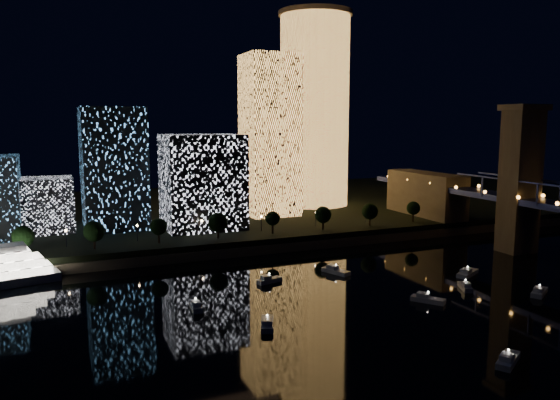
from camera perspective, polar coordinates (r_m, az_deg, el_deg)
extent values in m
plane|color=black|center=(127.28, 19.06, -12.65)|extent=(520.00, 520.00, 0.00)
cube|color=black|center=(264.04, -4.59, -0.96)|extent=(420.00, 160.00, 5.00)
cube|color=#6B5E4C|center=(192.90, 2.66, -4.65)|extent=(420.00, 6.00, 3.00)
cylinder|color=#EFA44C|center=(259.60, 3.63, 9.13)|extent=(32.00, 32.00, 87.37)
cylinder|color=#6B5E4C|center=(264.17, 3.72, 18.86)|extent=(34.00, 34.00, 2.00)
cube|color=#EFA44C|center=(231.33, -1.07, 6.75)|extent=(21.08, 21.08, 67.06)
cube|color=white|center=(204.18, -8.11, 1.93)|extent=(28.21, 23.87, 34.72)
cube|color=#529BDF|center=(213.49, -17.04, 3.26)|extent=(22.32, 29.01, 44.63)
cube|color=white|center=(213.21, -23.33, -0.47)|extent=(19.44, 17.67, 19.44)
cube|color=#6B5E4C|center=(201.64, 23.77, 1.71)|extent=(11.00, 9.00, 48.00)
cube|color=#6B5E4C|center=(200.68, 24.19, 8.81)|extent=(13.00, 11.00, 2.00)
cube|color=#6B5E4C|center=(240.03, 14.96, 0.04)|extent=(12.00, 40.00, 23.00)
cube|color=navy|center=(188.86, 25.74, 0.43)|extent=(0.50, 0.50, 7.00)
cube|color=navy|center=(205.41, 20.76, 1.27)|extent=(0.50, 0.50, 7.00)
sphere|color=#FC9B37|center=(194.73, 23.64, 0.26)|extent=(1.20, 1.20, 1.20)
sphere|color=#FC9B37|center=(227.83, 15.47, 1.71)|extent=(1.20, 1.20, 1.20)
cube|color=silver|center=(167.60, -26.48, -4.52)|extent=(9.15, 7.56, 1.83)
cube|color=silver|center=(157.87, 25.47, -8.70)|extent=(8.57, 6.73, 1.20)
cube|color=silver|center=(156.37, 25.41, -8.44)|extent=(3.66, 3.41, 1.00)
sphere|color=white|center=(157.32, 25.51, -8.00)|extent=(0.36, 0.36, 0.36)
cube|color=silver|center=(169.10, 19.00, -7.25)|extent=(9.92, 7.21, 1.20)
cube|color=silver|center=(167.51, 18.85, -7.00)|extent=(4.14, 3.78, 1.00)
sphere|color=white|center=(168.59, 19.04, -6.60)|extent=(0.36, 0.36, 0.36)
cube|color=silver|center=(162.84, 5.86, -7.43)|extent=(5.91, 9.31, 1.20)
cube|color=silver|center=(163.37, 5.51, -6.97)|extent=(3.29, 3.74, 1.00)
sphere|color=white|center=(162.31, 5.87, -6.75)|extent=(0.36, 0.36, 0.36)
cube|color=silver|center=(113.15, 22.72, -15.19)|extent=(8.39, 6.64, 1.20)
cube|color=silver|center=(111.61, 22.61, -14.90)|extent=(3.59, 3.36, 1.00)
sphere|color=white|center=(112.39, 22.78, -14.25)|extent=(0.36, 0.36, 0.36)
cube|color=silver|center=(133.86, -8.81, -10.97)|extent=(2.78, 7.10, 1.20)
cube|color=silver|center=(132.53, -8.74, -10.66)|extent=(2.00, 2.57, 1.00)
sphere|color=white|center=(133.23, -8.83, -10.15)|extent=(0.36, 0.36, 0.36)
cube|color=silver|center=(121.80, -1.34, -12.84)|extent=(5.64, 8.83, 1.20)
cube|color=silver|center=(120.23, -1.35, -12.56)|extent=(3.13, 3.56, 1.00)
sphere|color=white|center=(121.10, -1.34, -11.95)|extent=(0.36, 0.36, 0.36)
cube|color=silver|center=(142.01, 15.20, -10.03)|extent=(7.06, 8.18, 1.20)
cube|color=silver|center=(141.98, 14.73, -9.55)|extent=(3.45, 3.60, 1.00)
sphere|color=white|center=(141.41, 15.23, -9.26)|extent=(0.36, 0.36, 0.36)
cube|color=silver|center=(153.02, -1.12, -8.41)|extent=(7.59, 4.04, 1.20)
cube|color=silver|center=(152.10, -1.45, -8.08)|extent=(2.92, 2.45, 1.00)
sphere|color=white|center=(152.46, -1.12, -7.69)|extent=(0.36, 0.36, 0.36)
cube|color=silver|center=(155.19, 18.79, -8.62)|extent=(4.91, 7.21, 1.20)
cube|color=silver|center=(153.93, 18.92, -8.34)|extent=(2.65, 2.95, 1.00)
sphere|color=white|center=(154.64, 18.82, -7.91)|extent=(0.36, 0.36, 0.36)
cylinder|color=black|center=(180.05, -25.20, -4.57)|extent=(0.70, 0.70, 4.00)
sphere|color=black|center=(179.36, -25.27, -3.47)|extent=(6.42, 6.42, 6.42)
cylinder|color=black|center=(180.13, -18.82, -4.21)|extent=(0.70, 0.70, 4.00)
sphere|color=black|center=(179.44, -18.88, -3.12)|extent=(6.53, 6.53, 6.53)
cylinder|color=black|center=(182.41, -12.54, -3.82)|extent=(0.70, 0.70, 4.00)
sphere|color=black|center=(181.73, -12.57, -2.74)|extent=(5.54, 5.54, 5.54)
cylinder|color=black|center=(186.82, -6.48, -3.39)|extent=(0.70, 0.70, 4.00)
sphere|color=black|center=(186.16, -6.50, -2.33)|extent=(6.62, 6.62, 6.62)
cylinder|color=black|center=(193.21, -0.77, -2.95)|extent=(0.70, 0.70, 4.00)
sphere|color=black|center=(192.57, -0.78, -1.93)|extent=(5.12, 5.12, 5.12)
cylinder|color=black|center=(201.39, 4.52, -2.52)|extent=(0.70, 0.70, 4.00)
sphere|color=black|center=(200.78, 4.53, -1.54)|extent=(6.14, 6.14, 6.14)
cylinder|color=black|center=(211.16, 9.35, -2.11)|extent=(0.70, 0.70, 4.00)
sphere|color=black|center=(210.57, 9.38, -1.17)|extent=(6.21, 6.21, 6.21)
cylinder|color=black|center=(222.30, 13.73, -1.72)|extent=(0.70, 0.70, 4.00)
sphere|color=black|center=(221.74, 13.76, -0.83)|extent=(5.33, 5.33, 5.33)
cylinder|color=black|center=(185.61, -21.43, -3.83)|extent=(0.24, 0.24, 5.00)
sphere|color=#FFCC7F|center=(185.07, -21.47, -2.98)|extent=(0.70, 0.70, 0.70)
cylinder|color=black|center=(187.22, -14.68, -3.43)|extent=(0.24, 0.24, 5.00)
sphere|color=#FFCC7F|center=(186.69, -14.71, -2.58)|extent=(0.70, 0.70, 0.70)
cylinder|color=black|center=(191.37, -8.14, -2.99)|extent=(0.24, 0.24, 5.00)
sphere|color=#FFCC7F|center=(190.85, -8.16, -2.17)|extent=(0.70, 0.70, 0.70)
cylinder|color=black|center=(197.89, -1.96, -2.54)|extent=(0.24, 0.24, 5.00)
sphere|color=#FFCC7F|center=(197.39, -1.97, -1.74)|extent=(0.70, 0.70, 0.70)
cylinder|color=black|center=(206.57, 3.76, -2.10)|extent=(0.24, 0.24, 5.00)
sphere|color=#FFCC7F|center=(206.09, 3.77, -1.34)|extent=(0.70, 0.70, 0.70)
cylinder|color=black|center=(217.13, 8.97, -1.68)|extent=(0.24, 0.24, 5.00)
sphere|color=#FFCC7F|center=(216.67, 8.98, -0.95)|extent=(0.70, 0.70, 0.70)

